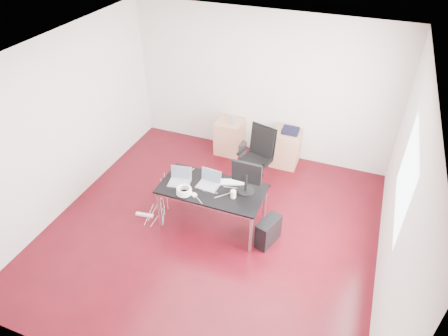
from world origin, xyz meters
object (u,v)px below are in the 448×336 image
(desk, at_px, (212,191))
(filing_cabinet_left, at_px, (229,136))
(office_chair, at_px, (258,154))
(filing_cabinet_right, at_px, (286,148))
(pc_tower, at_px, (268,231))

(desk, relative_size, filing_cabinet_left, 2.29)
(desk, xyz_separation_m, filing_cabinet_left, (-0.49, 2.08, -0.33))
(office_chair, distance_m, filing_cabinet_right, 0.88)
(desk, height_order, filing_cabinet_right, desk)
(office_chair, height_order, pc_tower, office_chair)
(filing_cabinet_left, bearing_deg, filing_cabinet_right, 0.00)
(office_chair, relative_size, filing_cabinet_left, 1.54)
(desk, xyz_separation_m, pc_tower, (0.94, -0.07, -0.46))
(filing_cabinet_left, bearing_deg, office_chair, -43.37)
(office_chair, distance_m, pc_tower, 1.56)
(desk, distance_m, office_chair, 1.35)
(office_chair, bearing_deg, desk, -88.11)
(desk, height_order, pc_tower, desk)
(filing_cabinet_left, bearing_deg, pc_tower, -56.32)
(pc_tower, bearing_deg, office_chair, 131.38)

